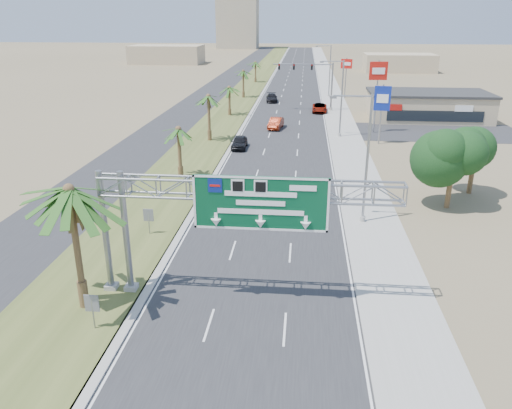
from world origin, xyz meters
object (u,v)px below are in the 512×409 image
object	(u,v)px
pole_sign_red_near	(378,76)
pole_sign_blue	(382,101)
car_mid_lane	(276,123)
car_far	(272,98)
sign_gantry	(232,199)
store_building	(428,106)
signal_mast	(320,82)
car_left_lane	(239,142)
pole_sign_red_far	(346,67)
palm_near	(69,190)
car_right_lane	(320,108)

from	to	relation	value
pole_sign_red_near	pole_sign_blue	distance (m)	7.11
car_mid_lane	car_far	distance (m)	24.18
car_far	pole_sign_red_near	size ratio (longest dim) A/B	0.52
sign_gantry	store_building	world-z (taller)	sign_gantry
signal_mast	car_left_lane	world-z (taller)	signal_mast
pole_sign_blue	pole_sign_red_far	size ratio (longest dim) A/B	0.97
pole_sign_blue	pole_sign_red_near	bearing A→B (deg)	88.47
palm_near	pole_sign_blue	xyz separation A→B (m)	(21.43, 40.45, -1.46)
palm_near	car_far	distance (m)	73.04
signal_mast	pole_sign_red_far	bearing A→B (deg)	70.10
car_mid_lane	car_right_lane	distance (m)	15.32
car_left_lane	car_right_lane	distance (m)	27.85
signal_mast	car_right_lane	size ratio (longest dim) A/B	1.96
car_far	pole_sign_blue	size ratio (longest dim) A/B	0.68
car_right_lane	palm_near	bearing A→B (deg)	-101.86
pole_sign_blue	car_right_lane	bearing A→B (deg)	107.72
palm_near	sign_gantry	bearing A→B (deg)	13.32
store_building	pole_sign_red_near	distance (m)	15.57
sign_gantry	palm_near	distance (m)	8.41
pole_sign_red_near	pole_sign_blue	bearing A→B (deg)	-91.53
pole_sign_red_far	pole_sign_red_near	bearing A→B (deg)	-86.79
car_mid_lane	car_far	world-z (taller)	car_mid_lane
store_building	car_mid_lane	world-z (taller)	store_building
store_building	pole_sign_blue	bearing A→B (deg)	-119.11
palm_near	car_far	xyz separation A→B (m)	(5.66, 72.55, -6.19)
pole_sign_red_far	store_building	bearing A→B (deg)	-61.58
sign_gantry	car_left_lane	xyz separation A→B (m)	(-4.08, 34.53, -5.30)
car_right_lane	car_far	world-z (taller)	car_far
palm_near	car_mid_lane	bearing A→B (deg)	80.82
signal_mast	pole_sign_red_far	xyz separation A→B (m)	(5.45, 15.05, 1.18)
pole_sign_red_near	pole_sign_blue	size ratio (longest dim) A/B	1.31
sign_gantry	car_far	xyz separation A→B (m)	(-2.48, 70.63, -5.32)
palm_near	pole_sign_red_near	bearing A→B (deg)	65.39
store_building	car_mid_lane	xyz separation A→B (m)	(-23.36, -9.53, -1.22)
store_building	pole_sign_blue	size ratio (longest dim) A/B	2.41
car_mid_lane	pole_sign_red_far	size ratio (longest dim) A/B	0.62
car_left_lane	car_far	size ratio (longest dim) A/B	0.87
store_building	pole_sign_red_far	xyz separation A→B (m)	(-11.38, 21.02, 4.03)
palm_near	car_right_lane	distance (m)	64.25
store_building	car_left_lane	bearing A→B (deg)	-141.57
car_left_lane	pole_sign_blue	size ratio (longest dim) A/B	0.60
car_right_lane	pole_sign_blue	size ratio (longest dim) A/B	0.70
store_building	pole_sign_blue	distance (m)	20.38
store_building	palm_near	bearing A→B (deg)	-118.28
car_mid_lane	pole_sign_red_far	distance (m)	33.24
pole_sign_red_near	sign_gantry	bearing A→B (deg)	-106.58
sign_gantry	pole_sign_red_near	distance (m)	47.25
store_building	car_far	size ratio (longest dim) A/B	3.53
signal_mast	pole_sign_blue	size ratio (longest dim) A/B	1.38
store_building	car_mid_lane	size ratio (longest dim) A/B	3.81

